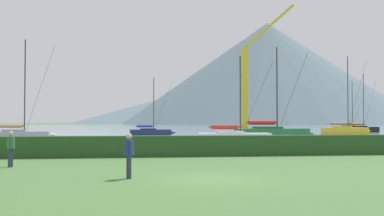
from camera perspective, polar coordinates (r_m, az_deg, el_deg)
The scene contains 15 objects.
ground_plane at distance 16.71m, azimuth 2.63°, elevation -8.86°, with size 1000.00×1000.00×0.00m, color #477038.
harbor_water at distance 153.34m, azimuth -6.80°, elevation -2.42°, with size 320.00×246.00×0.00m, color gray.
hedge_line at distance 27.51m, azimuth -1.59°, elevation -4.74°, with size 80.00×1.20×1.23m, color #284C23.
sailboat_slip_0 at distance 65.61m, azimuth -5.14°, elevation -2.99°, with size 6.68×2.31×8.28m.
sailboat_slip_1 at distance 103.80m, azimuth 19.11°, elevation -2.37°, with size 7.51×3.18×10.70m.
sailboat_slip_2 at distance 93.40m, azimuth 20.37°, elevation -2.44°, with size 7.46×2.72×11.21m.
sailboat_slip_3 at distance 41.75m, azimuth 5.43°, elevation -3.68°, with size 7.56×2.80×8.05m.
sailboat_slip_4 at distance 51.89m, azimuth -20.63°, elevation -3.15°, with size 7.53×2.26×10.81m.
sailboat_slip_5 at distance 76.22m, azimuth 18.55°, elevation -2.61°, with size 8.17×2.79×12.37m.
sailboat_slip_9 at distance 52.36m, azimuth 9.98°, elevation -3.08°, with size 9.39×3.22×10.49m.
person_seated_viewer at distance 16.96m, azimuth -7.85°, elevation -5.44°, with size 0.36×0.56×1.65m.
person_standing_walker at distance 22.53m, azimuth -21.64°, elevation -4.40°, with size 0.36×0.56×1.65m.
dock_crane at distance 65.57m, azimuth 6.87°, elevation 1.73°, with size 8.43×2.00×19.07m.
distant_hill_west_ridge at distance 441.01m, azimuth 3.68°, elevation 0.64°, with size 283.71×283.71×39.33m, color slate.
distant_hill_central_peak at distance 332.69m, azimuth 9.38°, elevation 4.27°, with size 206.68×206.68×72.51m, color slate.
Camera 1 is at (-3.03, -16.30, 2.10)m, focal length 42.86 mm.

